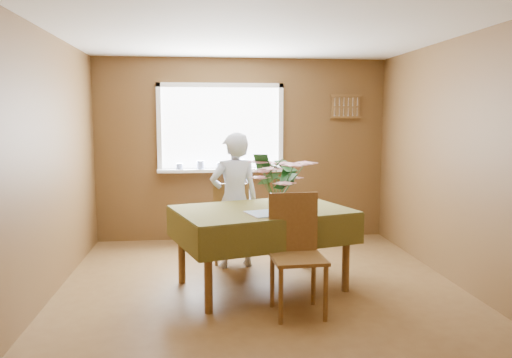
{
  "coord_description": "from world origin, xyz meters",
  "views": [
    {
      "loc": [
        -0.58,
        -4.64,
        1.69
      ],
      "look_at": [
        0.0,
        0.55,
        1.05
      ],
      "focal_mm": 35.0,
      "sensor_mm": 36.0,
      "label": 1
    }
  ],
  "objects": [
    {
      "name": "dining_table",
      "position": [
        0.02,
        0.18,
        0.7
      ],
      "size": [
        1.91,
        1.56,
        0.81
      ],
      "rotation": [
        0.0,
        0.0,
        0.3
      ],
      "color": "brown",
      "rests_on": "floor"
    },
    {
      "name": "seated_woman",
      "position": [
        -0.21,
        0.91,
        0.77
      ],
      "size": [
        0.62,
        0.48,
        1.53
      ],
      "primitive_type": "imported",
      "rotation": [
        0.0,
        0.0,
        3.35
      ],
      "color": "white",
      "rests_on": "floor"
    },
    {
      "name": "wall_front",
      "position": [
        0.0,
        -2.25,
        1.25
      ],
      "size": [
        4.0,
        0.0,
        4.0
      ],
      "primitive_type": "plane",
      "rotation": [
        -1.57,
        0.0,
        0.0
      ],
      "color": "brown",
      "rests_on": "floor"
    },
    {
      "name": "chair_near",
      "position": [
        0.24,
        -0.46,
        0.56
      ],
      "size": [
        0.46,
        0.46,
        1.03
      ],
      "rotation": [
        0.0,
        0.0,
        0.04
      ],
      "color": "brown",
      "rests_on": "floor"
    },
    {
      "name": "window_assembly",
      "position": [
        -0.29,
        2.2,
        1.35
      ],
      "size": [
        1.72,
        0.2,
        1.22
      ],
      "color": "white",
      "rests_on": "wall_back"
    },
    {
      "name": "wall_back",
      "position": [
        0.0,
        2.25,
        1.25
      ],
      "size": [
        4.0,
        0.0,
        4.0
      ],
      "primitive_type": "plane",
      "rotation": [
        1.57,
        0.0,
        0.0
      ],
      "color": "brown",
      "rests_on": "floor"
    },
    {
      "name": "floor",
      "position": [
        0.0,
        0.0,
        0.0
      ],
      "size": [
        4.5,
        4.5,
        0.0
      ],
      "primitive_type": "plane",
      "color": "brown",
      "rests_on": "ground"
    },
    {
      "name": "wall_left",
      "position": [
        -2.0,
        0.0,
        1.25
      ],
      "size": [
        0.0,
        4.5,
        4.5
      ],
      "primitive_type": "plane",
      "rotation": [
        1.57,
        0.0,
        1.57
      ],
      "color": "brown",
      "rests_on": "floor"
    },
    {
      "name": "flower_bouquet",
      "position": [
        0.13,
        -0.04,
        1.12
      ],
      "size": [
        0.57,
        0.57,
        0.49
      ],
      "rotation": [
        0.0,
        0.0,
        0.16
      ],
      "color": "white",
      "rests_on": "dining_table"
    },
    {
      "name": "ceiling",
      "position": [
        0.0,
        0.0,
        2.5
      ],
      "size": [
        4.5,
        4.5,
        0.0
      ],
      "primitive_type": "plane",
      "rotation": [
        3.14,
        0.0,
        0.0
      ],
      "color": "white",
      "rests_on": "wall_back"
    },
    {
      "name": "spoon_rack",
      "position": [
        1.45,
        2.22,
        1.85
      ],
      "size": [
        0.44,
        0.05,
        0.33
      ],
      "color": "brown",
      "rests_on": "wall_back"
    },
    {
      "name": "chair_far",
      "position": [
        -0.23,
        1.04,
        0.52
      ],
      "size": [
        0.44,
        0.44,
        0.95
      ],
      "rotation": [
        0.0,
        0.0,
        3.07
      ],
      "color": "brown",
      "rests_on": "floor"
    },
    {
      "name": "wall_right",
      "position": [
        2.0,
        0.0,
        1.25
      ],
      "size": [
        0.0,
        4.5,
        4.5
      ],
      "primitive_type": "plane",
      "rotation": [
        1.57,
        0.0,
        -1.57
      ],
      "color": "brown",
      "rests_on": "floor"
    },
    {
      "name": "side_plate",
      "position": [
        0.46,
        0.4,
        0.81
      ],
      "size": [
        0.34,
        0.34,
        0.01
      ],
      "primitive_type": "cylinder",
      "rotation": [
        0.0,
        0.0,
        0.64
      ],
      "color": "white",
      "rests_on": "dining_table"
    },
    {
      "name": "table_knife",
      "position": [
        0.22,
        -0.03,
        0.81
      ],
      "size": [
        0.06,
        0.23,
        0.0
      ],
      "primitive_type": "cube",
      "rotation": [
        0.0,
        0.0,
        0.16
      ],
      "color": "silver",
      "rests_on": "dining_table"
    }
  ]
}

